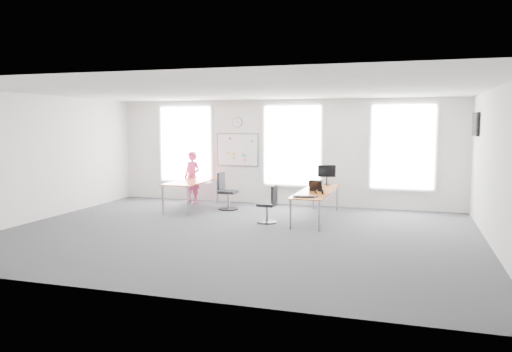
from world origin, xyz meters
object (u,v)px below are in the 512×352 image
(desk_left, at_px, (191,183))
(chair_left, at_px, (226,193))
(chair_right, at_px, (269,206))
(headphones, at_px, (319,192))
(person, at_px, (192,177))
(keyboard, at_px, (304,197))
(monitor, at_px, (327,173))
(desk_right, at_px, (316,193))

(desk_left, bearing_deg, chair_left, 7.72)
(desk_left, bearing_deg, chair_right, -26.71)
(desk_left, relative_size, headphones, 11.13)
(person, xyz_separation_m, keyboard, (3.81, -2.46, -0.05))
(chair_left, bearing_deg, chair_right, -129.54)
(person, distance_m, monitor, 3.95)
(chair_right, relative_size, headphones, 4.67)
(monitor, bearing_deg, desk_right, -108.79)
(chair_right, bearing_deg, desk_right, 132.70)
(desk_right, bearing_deg, keyboard, -93.67)
(headphones, bearing_deg, desk_right, 95.30)
(chair_right, relative_size, keyboard, 1.84)
(chair_left, relative_size, person, 0.66)
(desk_right, bearing_deg, headphones, -72.58)
(desk_right, relative_size, person, 1.88)
(chair_right, distance_m, monitor, 2.35)
(person, distance_m, keyboard, 4.54)
(chair_right, bearing_deg, headphones, 105.30)
(keyboard, height_order, monitor, monitor)
(desk_right, height_order, chair_left, chair_left)
(chair_left, distance_m, monitor, 2.75)
(chair_right, xyz_separation_m, headphones, (1.14, 0.26, 0.36))
(desk_left, xyz_separation_m, chair_right, (2.56, -1.29, -0.32))
(desk_left, height_order, keyboard, desk_left)
(keyboard, distance_m, headphones, 0.65)
(keyboard, bearing_deg, chair_right, 146.28)
(chair_right, distance_m, chair_left, 2.14)
(desk_left, bearing_deg, person, 113.36)
(chair_right, bearing_deg, chair_left, -129.21)
(desk_left, bearing_deg, headphones, -15.54)
(desk_left, xyz_separation_m, chair_left, (0.96, 0.13, -0.26))
(monitor, bearing_deg, chair_left, 176.77)
(desk_right, distance_m, desk_left, 3.56)
(person, xyz_separation_m, headphones, (4.06, -1.87, -0.02))
(keyboard, xyz_separation_m, monitor, (0.13, 2.36, 0.31))
(keyboard, relative_size, monitor, 0.90)
(chair_right, xyz_separation_m, keyboard, (0.89, -0.33, 0.32))
(desk_right, height_order, desk_left, desk_left)
(desk_right, relative_size, desk_left, 1.36)
(monitor, bearing_deg, headphones, -102.34)
(chair_left, distance_m, person, 1.53)
(desk_left, distance_m, monitor, 3.67)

